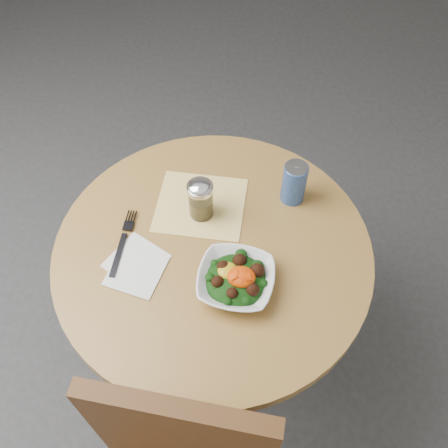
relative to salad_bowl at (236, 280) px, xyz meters
name	(u,v)px	position (x,y,z in m)	size (l,w,h in m)	color
ground	(216,350)	(-0.07, 0.11, -0.78)	(6.00, 6.00, 0.00)	#2F2F32
table	(214,282)	(-0.07, 0.11, -0.23)	(0.90, 0.90, 0.75)	black
cloth_napkin	(201,205)	(-0.12, 0.26, -0.03)	(0.26, 0.24, 0.00)	#DFA60B
paper_napkins	(136,266)	(-0.28, 0.03, -0.03)	(0.19, 0.21, 0.00)	white
salad_bowl	(236,280)	(0.00, 0.00, 0.00)	(0.22, 0.22, 0.08)	white
fork	(123,240)	(-0.33, 0.11, -0.02)	(0.04, 0.23, 0.00)	black
spice_shaker	(201,199)	(-0.12, 0.23, 0.04)	(0.08, 0.08, 0.14)	silver
beverage_can	(294,183)	(0.15, 0.32, 0.04)	(0.07, 0.07, 0.14)	navy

